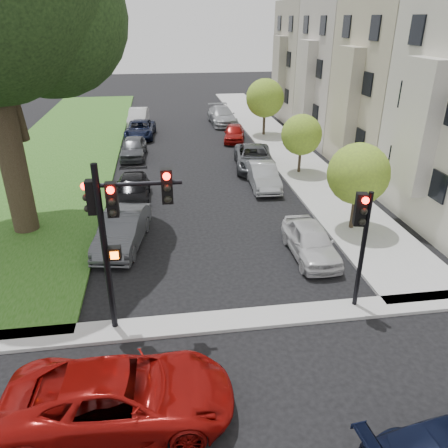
{
  "coord_description": "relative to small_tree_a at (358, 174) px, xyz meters",
  "views": [
    {
      "loc": [
        -2.05,
        -8.95,
        8.7
      ],
      "look_at": [
        0.0,
        5.0,
        2.0
      ],
      "focal_mm": 35.0,
      "sensor_mm": 36.0,
      "label": 1
    }
  ],
  "objects": [
    {
      "name": "ground",
      "position": [
        -6.2,
        -7.75,
        -2.64
      ],
      "size": [
        140.0,
        140.0,
        0.0
      ],
      "primitive_type": "plane",
      "color": "black",
      "rests_on": "ground"
    },
    {
      "name": "grass_strip",
      "position": [
        -15.2,
        16.25,
        -2.58
      ],
      "size": [
        8.0,
        44.0,
        0.12
      ],
      "primitive_type": "cube",
      "color": "#225512",
      "rests_on": "ground"
    },
    {
      "name": "sidewalk_right",
      "position": [
        0.55,
        16.25,
        -2.58
      ],
      "size": [
        3.5,
        44.0,
        0.12
      ],
      "primitive_type": "cube",
      "color": "#AAAAAA",
      "rests_on": "ground"
    },
    {
      "name": "sidewalk_cross",
      "position": [
        -6.2,
        -5.75,
        -2.58
      ],
      "size": [
        60.0,
        1.0,
        0.12
      ],
      "primitive_type": "cube",
      "color": "#AAAAAA",
      "rests_on": "ground"
    },
    {
      "name": "house_b",
      "position": [
        6.25,
        7.75,
        4.29
      ],
      "size": [
        7.7,
        7.55,
        15.97
      ],
      "color": "gray",
      "rests_on": "ground"
    },
    {
      "name": "house_c",
      "position": [
        6.25,
        15.25,
        4.29
      ],
      "size": [
        7.7,
        7.55,
        15.97
      ],
      "color": "beige",
      "rests_on": "ground"
    },
    {
      "name": "house_d",
      "position": [
        6.25,
        22.75,
        4.29
      ],
      "size": [
        7.7,
        7.55,
        15.97
      ],
      "color": "gray",
      "rests_on": "ground"
    },
    {
      "name": "small_tree_a",
      "position": [
        0.0,
        0.0,
        0.0
      ],
      "size": [
        2.65,
        2.65,
        3.98
      ],
      "color": "black",
      "rests_on": "ground"
    },
    {
      "name": "small_tree_b",
      "position": [
        0.0,
        7.91,
        -0.24
      ],
      "size": [
        2.41,
        2.41,
        3.61
      ],
      "color": "black",
      "rests_on": "ground"
    },
    {
      "name": "small_tree_c",
      "position": [
        0.0,
        17.43,
        0.32
      ],
      "size": [
        2.97,
        2.97,
        4.46
      ],
      "color": "black",
      "rests_on": "ground"
    },
    {
      "name": "traffic_signal_main",
      "position": [
        -9.58,
        -5.52,
        1.01
      ],
      "size": [
        2.58,
        0.66,
        5.3
      ],
      "color": "black",
      "rests_on": "ground"
    },
    {
      "name": "traffic_signal_secondary",
      "position": [
        -2.39,
        -5.56,
        0.2
      ],
      "size": [
        0.55,
        0.44,
        4.08
      ],
      "color": "black",
      "rests_on": "ground"
    },
    {
      "name": "car_cross_near",
      "position": [
        -9.54,
        -8.98,
        -1.91
      ],
      "size": [
        5.37,
        2.62,
        1.47
      ],
      "primitive_type": "imported",
      "rotation": [
        0.0,
        0.0,
        1.54
      ],
      "color": "maroon",
      "rests_on": "ground"
    },
    {
      "name": "car_parked_0",
      "position": [
        -2.62,
        -2.04,
        -1.98
      ],
      "size": [
        1.58,
        3.92,
        1.34
      ],
      "primitive_type": "imported",
      "rotation": [
        0.0,
        0.0,
        -0.0
      ],
      "color": "silver",
      "rests_on": "ground"
    },
    {
      "name": "car_parked_1",
      "position": [
        -2.71,
        5.91,
        -1.98
      ],
      "size": [
        1.57,
        4.11,
        1.34
      ],
      "primitive_type": "imported",
      "rotation": [
        0.0,
        0.0,
        -0.04
      ],
      "color": "#999BA0",
      "rests_on": "ground"
    },
    {
      "name": "car_parked_2",
      "position": [
        -2.52,
        9.34,
        -1.95
      ],
      "size": [
        2.89,
        5.27,
        1.4
      ],
      "primitive_type": "imported",
      "rotation": [
        0.0,
        0.0,
        -0.12
      ],
      "color": "#3F4247",
      "rests_on": "ground"
    },
    {
      "name": "car_parked_3",
      "position": [
        -2.63,
        16.12,
        -2.01
      ],
      "size": [
        2.19,
        3.95,
        1.27
      ],
      "primitive_type": "imported",
      "rotation": [
        0.0,
        0.0,
        -0.19
      ],
      "color": "maroon",
      "rests_on": "ground"
    },
    {
      "name": "car_parked_4",
      "position": [
        -2.73,
        22.13,
        -1.89
      ],
      "size": [
        2.29,
        5.25,
        1.5
      ],
      "primitive_type": "imported",
      "rotation": [
        0.0,
        0.0,
        0.04
      ],
      "color": "#999BA0",
      "rests_on": "ground"
    },
    {
      "name": "car_parked_5",
      "position": [
        -10.06,
        -0.08,
        -1.91
      ],
      "size": [
        2.34,
        4.66,
        1.47
      ],
      "primitive_type": "imported",
      "rotation": [
        0.0,
        0.0,
        -0.18
      ],
      "color": "#3F4247",
      "rests_on": "ground"
    },
    {
      "name": "car_parked_6",
      "position": [
        -9.88,
        4.77,
        -2.01
      ],
      "size": [
        1.86,
        4.41,
        1.27
      ],
      "primitive_type": "imported",
      "rotation": [
        0.0,
        0.0,
        -0.02
      ],
      "color": "black",
      "rests_on": "ground"
    },
    {
      "name": "car_parked_7",
      "position": [
        -10.13,
        12.79,
        -1.95
      ],
      "size": [
        1.82,
        4.14,
        1.38
      ],
      "primitive_type": "imported",
      "rotation": [
        0.0,
        0.0,
        -0.05
      ],
      "color": "#3F4247",
      "rests_on": "ground"
    },
    {
      "name": "car_parked_8",
      "position": [
        -9.82,
        18.31,
        -1.99
      ],
      "size": [
        2.53,
        4.86,
        1.31
      ],
      "primitive_type": "imported",
      "rotation": [
        0.0,
        0.0,
        -0.08
      ],
      "color": "black",
      "rests_on": "ground"
    },
    {
      "name": "car_parked_9",
      "position": [
        -10.09,
        22.77,
        -1.92
      ],
      "size": [
        1.87,
        4.51,
        1.45
      ],
      "primitive_type": "imported",
      "rotation": [
        0.0,
        0.0,
        -0.08
      ],
      "color": "silver",
      "rests_on": "ground"
    }
  ]
}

